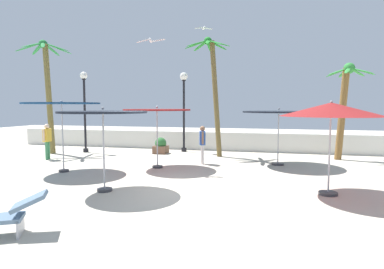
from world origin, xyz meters
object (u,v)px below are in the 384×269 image
Objects in this scene: patio_umbrella_3 at (279,114)px; lamp_post_0 at (84,101)px; patio_umbrella_0 at (157,112)px; seagull_1 at (151,41)px; palm_tree_0 at (213,80)px; palm_tree_1 at (345,99)px; guest_0 at (47,138)px; seagull_0 at (204,28)px; lamp_post_1 at (184,99)px; patio_umbrella_4 at (331,110)px; patio_umbrella_5 at (62,105)px; patio_umbrella_2 at (103,116)px; guest_1 at (202,141)px; palm_tree_2 at (47,82)px; planter at (161,146)px.

patio_umbrella_3 is 0.70× the size of lamp_post_0.
lamp_post_0 reaches higher than patio_umbrella_0.
seagull_1 is (-0.11, -0.31, 2.75)m from patio_umbrella_0.
palm_tree_0 is (1.61, 3.57, 1.49)m from patio_umbrella_0.
palm_tree_1 reaches higher than patio_umbrella_3.
guest_0 is (-10.43, -1.18, -1.15)m from patio_umbrella_3.
seagull_0 reaches higher than lamp_post_0.
palm_tree_0 is at bearing -34.97° from lamp_post_1.
patio_umbrella_0 is 6.65m from patio_umbrella_4.
patio_umbrella_4 is 0.64× the size of lamp_post_0.
patio_umbrella_4 is 3.26× the size of seagull_0.
seagull_1 reaches higher than patio_umbrella_3.
seagull_1 is (-1.16, -4.28, -1.36)m from seagull_0.
seagull_1 is at bearing -88.56° from lamp_post_1.
patio_umbrella_5 is at bearing -152.29° from palm_tree_1.
patio_umbrella_4 is at bearing 10.59° from patio_umbrella_2.
seagull_0 is (-3.70, 2.13, 4.21)m from patio_umbrella_3.
lamp_post_1 reaches higher than patio_umbrella_2.
guest_1 is at bearing 138.43° from patio_umbrella_4.
guest_1 is (-3.17, -0.53, -1.16)m from patio_umbrella_3.
palm_tree_1 is at bearing -6.04° from lamp_post_1.
palm_tree_2 is at bearing 136.83° from patio_umbrella_2.
palm_tree_2 is at bearing 160.58° from patio_umbrella_0.
patio_umbrella_0 is at bearing -104.68° from seagull_0.
palm_tree_1 is 13.90m from guest_0.
planter is at bearing -135.01° from lamp_post_1.
lamp_post_0 is 6.77m from seagull_1.
palm_tree_1 is at bearing 76.65° from patio_umbrella_4.
palm_tree_1 is at bearing 36.56° from patio_umbrella_3.
patio_umbrella_3 is at bearing 48.99° from patio_umbrella_2.
patio_umbrella_0 is 6.32m from lamp_post_0.
planter is (-1.13, 4.18, -4.63)m from seagull_1.
patio_umbrella_5 is at bearing 173.75° from patio_umbrella_4.
palm_tree_1 is 1.03× the size of lamp_post_0.
patio_umbrella_2 is 7.20m from guest_0.
seagull_0 is (-0.53, 2.66, 5.38)m from guest_1.
guest_0 is at bearing -174.89° from guest_1.
palm_tree_0 reaches higher than planter.
guest_0 is 1.97× the size of planter.
patio_umbrella_2 reaches higher than planter.
patio_umbrella_3 is at bearing 23.95° from seagull_1.
seagull_0 is (1.29, -0.89, 3.47)m from lamp_post_1.
lamp_post_1 is 5.59m from seagull_1.
palm_tree_1 is 6.92m from guest_1.
patio_umbrella_0 is 8.69m from palm_tree_1.
palm_tree_1 is (7.91, 7.89, 0.60)m from patio_umbrella_2.
patio_umbrella_0 is 3.15× the size of seagull_0.
patio_umbrella_5 is 3.30× the size of planter.
guest_1 is at bearing -7.56° from palm_tree_2.
patio_umbrella_3 is 0.52× the size of palm_tree_0.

